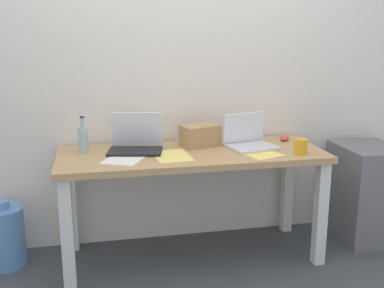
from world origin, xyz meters
name	(u,v)px	position (x,y,z in m)	size (l,w,h in m)	color
ground_plane	(192,256)	(0.00, 0.00, 0.00)	(8.00, 8.00, 0.00)	#42474C
back_wall	(181,56)	(0.00, 0.38, 1.30)	(5.20, 0.08, 2.60)	silver
desk	(192,168)	(0.00, 0.00, 0.62)	(1.68, 0.64, 0.72)	tan
laptop_left	(136,143)	(-0.35, 0.09, 0.77)	(0.38, 0.31, 0.24)	black
laptop_right	(250,141)	(0.39, 0.03, 0.77)	(0.35, 0.31, 0.22)	silver
beer_bottle	(83,139)	(-0.67, 0.13, 0.81)	(0.06, 0.06, 0.23)	#99B7C1
computer_mouse	(284,138)	(0.70, 0.17, 0.74)	(0.06, 0.10, 0.03)	#D84C38
cardboard_box	(200,136)	(0.08, 0.14, 0.79)	(0.24, 0.16, 0.14)	tan
coffee_mug	(301,146)	(0.65, -0.19, 0.77)	(0.08, 0.08, 0.10)	gold
paper_yellow_folder	(172,156)	(-0.14, -0.08, 0.72)	(0.21, 0.30, 0.00)	#F4E06B
paper_sheet_front_right	(258,153)	(0.40, -0.11, 0.72)	(0.21, 0.30, 0.00)	#F4E06B
paper_sheet_front_left	(125,158)	(-0.42, -0.08, 0.72)	(0.21, 0.30, 0.00)	white
water_cooler_jug	(5,236)	(-1.19, 0.12, 0.20)	(0.25, 0.25, 0.44)	#598CC6
filing_cabinet	(365,192)	(1.28, 0.03, 0.34)	(0.40, 0.48, 0.69)	slate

